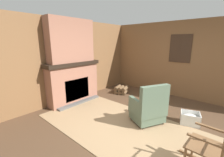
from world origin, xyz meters
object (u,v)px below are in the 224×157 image
Objects in this scene: rocking_chair at (209,150)px; oil_lamp_vase at (64,60)px; firewood_stack at (121,90)px; laundry_basket at (190,118)px; storage_case at (80,58)px; armchair at (149,109)px.

oil_lamp_vase is at bearing -0.06° from rocking_chair.
rocking_chair is 3.70m from firewood_stack.
rocking_chair is 1.47m from laundry_basket.
laundry_basket is at bearing -65.28° from rocking_chair.
oil_lamp_vase is at bearing -111.26° from firewood_stack.
rocking_chair is 4.01m from storage_case.
armchair is 1.51m from rocking_chair.
firewood_stack is at bearing -30.62° from rocking_chair.
rocking_chair reaches higher than firewood_stack.
oil_lamp_vase reaches higher than laundry_basket.
rocking_chair is at bearing -32.79° from firewood_stack.
oil_lamp_vase is (-3.27, -1.19, 1.24)m from laundry_basket.
storage_case is (-2.50, -0.03, 1.01)m from armchair.
storage_case is (-3.83, 0.70, 0.96)m from rocking_chair.
armchair is at bearing 0.64° from storage_case.
laundry_basket is at bearing -114.63° from armchair.
armchair is 2.76m from oil_lamp_vase.
storage_case reaches higher than armchair.
armchair reaches higher than firewood_stack.
oil_lamp_vase is at bearing -160.06° from laundry_basket.
oil_lamp_vase is (-0.72, -1.85, 1.24)m from firewood_stack.
laundry_basket reaches higher than firewood_stack.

